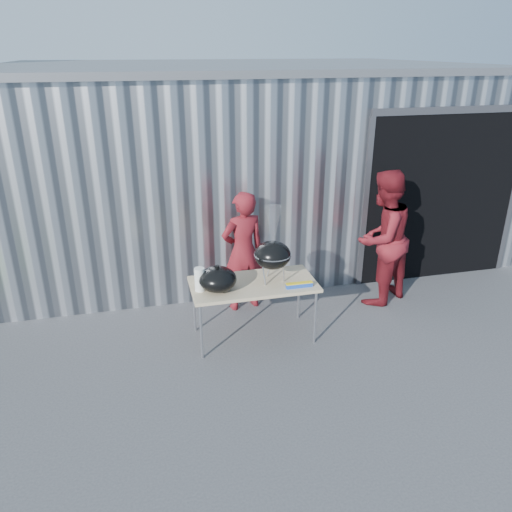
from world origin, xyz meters
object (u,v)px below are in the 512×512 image
object	(u,v)px
person_cook	(243,252)
person_bystander	(382,238)
kettle_grill	(273,249)
folding_table	(253,286)

from	to	relation	value
person_cook	person_bystander	distance (m)	1.92
kettle_grill	person_cook	bearing A→B (deg)	102.63
kettle_grill	person_cook	world-z (taller)	kettle_grill
person_cook	kettle_grill	bearing A→B (deg)	90.88
person_cook	person_bystander	bearing A→B (deg)	160.53
person_bystander	folding_table	bearing A→B (deg)	-11.65
person_bystander	kettle_grill	bearing A→B (deg)	-9.48
folding_table	kettle_grill	distance (m)	0.51
kettle_grill	person_bystander	distance (m)	1.81
folding_table	person_bystander	bearing A→B (deg)	15.69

